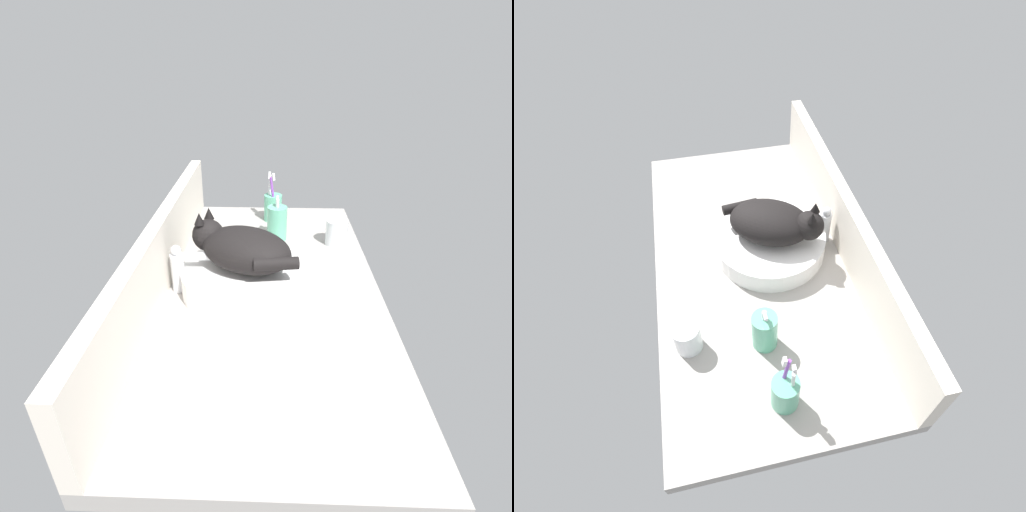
% 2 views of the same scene
% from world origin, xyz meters
% --- Properties ---
extents(ground_plane, '(1.20, 0.61, 0.04)m').
position_xyz_m(ground_plane, '(0.00, 0.00, -0.02)').
color(ground_plane, '#9E9993').
extents(backsplash_panel, '(1.20, 0.04, 0.19)m').
position_xyz_m(backsplash_panel, '(0.00, 0.29, 0.10)').
color(backsplash_panel, silver).
rests_on(backsplash_panel, ground_plane).
extents(sink_basin, '(0.35, 0.35, 0.07)m').
position_xyz_m(sink_basin, '(-0.02, 0.06, 0.03)').
color(sink_basin, white).
rests_on(sink_basin, ground_plane).
extents(cat, '(0.27, 0.30, 0.14)m').
position_xyz_m(cat, '(-0.02, 0.07, 0.13)').
color(cat, black).
rests_on(cat, sink_basin).
extents(faucet, '(0.04, 0.12, 0.14)m').
position_xyz_m(faucet, '(-0.03, 0.23, 0.07)').
color(faucet, silver).
rests_on(faucet, ground_plane).
extents(soap_dispenser, '(0.07, 0.07, 0.15)m').
position_xyz_m(soap_dispenser, '(0.30, -0.03, 0.06)').
color(soap_dispenser, '#60B793').
rests_on(soap_dispenser, ground_plane).
extents(toothbrush_cup, '(0.07, 0.07, 0.19)m').
position_xyz_m(toothbrush_cup, '(0.47, -0.01, 0.05)').
color(toothbrush_cup, '#5BB28E').
rests_on(toothbrush_cup, ground_plane).
extents(water_glass, '(0.07, 0.07, 0.08)m').
position_xyz_m(water_glass, '(0.27, -0.23, 0.04)').
color(water_glass, white).
rests_on(water_glass, ground_plane).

